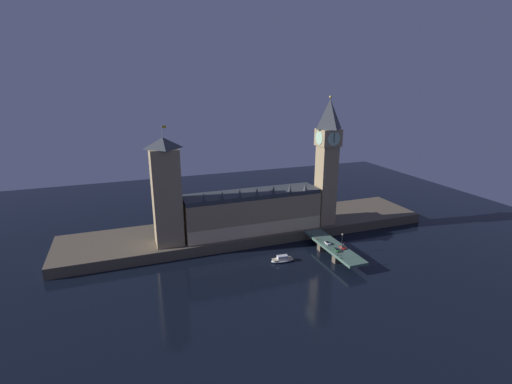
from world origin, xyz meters
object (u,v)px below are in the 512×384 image
street_lamp_far (312,230)px  street_lamp_near (341,251)px  clock_tower (327,158)px  car_northbound_trail (336,250)px  pedestrian_mid_walk (344,244)px  street_lamp_mid (342,237)px  boat_upstream (282,259)px  car_northbound_lead (327,243)px  victoria_tower (166,192)px  pedestrian_near_rail (338,254)px  pedestrian_far_rail (317,239)px  car_southbound_lead (343,247)px

street_lamp_far → street_lamp_near: bearing=-90.0°
clock_tower → street_lamp_near: 61.27m
car_northbound_trail → pedestrian_mid_walk: pedestrian_mid_walk is taller
street_lamp_mid → street_lamp_far: street_lamp_far is taller
boat_upstream → car_northbound_lead: bearing=0.1°
clock_tower → pedestrian_mid_walk: bearing=-102.7°
victoria_tower → boat_upstream: victoria_tower is taller
boat_upstream → pedestrian_near_rail: bearing=-30.0°
victoria_tower → pedestrian_mid_walk: victoria_tower is taller
boat_upstream → victoria_tower: bearing=149.4°
car_northbound_trail → pedestrian_near_rail: (-2.34, -4.89, 0.20)m
pedestrian_near_rail → car_northbound_lead: bearing=80.3°
boat_upstream → pedestrian_far_rail: bearing=16.1°
car_northbound_trail → street_lamp_mid: street_lamp_mid is taller
street_lamp_mid → pedestrian_near_rail: bearing=-131.0°
car_northbound_lead → pedestrian_far_rail: size_ratio=2.50×
street_lamp_far → boat_upstream: size_ratio=0.50×
victoria_tower → pedestrian_far_rail: 84.78m
car_northbound_lead → pedestrian_mid_walk: (7.03, -4.95, 0.30)m
pedestrian_mid_walk → street_lamp_far: size_ratio=0.30×
pedestrian_far_rail → street_lamp_mid: size_ratio=0.26×
clock_tower → street_lamp_far: 43.75m
car_southbound_lead → street_lamp_far: size_ratio=0.62×
victoria_tower → boat_upstream: size_ratio=5.08×
street_lamp_far → street_lamp_mid: bearing=-55.4°
car_northbound_trail → pedestrian_mid_walk: (7.03, 3.93, 0.30)m
car_southbound_lead → pedestrian_mid_walk: pedestrian_mid_walk is taller
victoria_tower → boat_upstream: bearing=-30.6°
victoria_tower → boat_upstream: (52.58, -31.07, -33.00)m
car_northbound_lead → boat_upstream: size_ratio=0.32×
pedestrian_near_rail → street_lamp_near: size_ratio=0.26×
car_northbound_lead → pedestrian_mid_walk: size_ratio=2.12×
pedestrian_near_rail → car_southbound_lead: bearing=42.0°
car_northbound_trail → pedestrian_mid_walk: bearing=29.2°
car_northbound_trail → clock_tower: bearing=68.8°
car_northbound_trail → car_southbound_lead: 4.90m
pedestrian_mid_walk → street_lamp_mid: size_ratio=0.30×
car_southbound_lead → street_lamp_mid: size_ratio=0.63×
car_northbound_trail → pedestrian_near_rail: bearing=-115.6°
street_lamp_far → boat_upstream: 27.68m
car_northbound_trail → car_southbound_lead: (4.69, 1.43, -0.05)m
pedestrian_near_rail → street_lamp_far: (-0.40, 25.97, 2.98)m
clock_tower → street_lamp_near: bearing=-110.7°
pedestrian_far_rail → clock_tower: bearing=52.5°
pedestrian_near_rail → pedestrian_mid_walk: 12.87m
street_lamp_near → street_lamp_far: bearing=90.0°
clock_tower → car_northbound_trail: size_ratio=16.13×
pedestrian_near_rail → pedestrian_mid_walk: pedestrian_mid_walk is taller
street_lamp_mid → car_northbound_lead: bearing=161.3°
pedestrian_mid_walk → street_lamp_mid: (0.40, 2.43, 2.84)m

